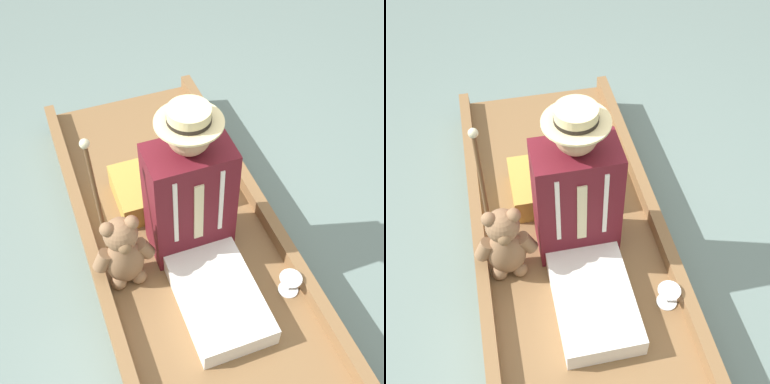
% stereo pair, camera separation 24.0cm
% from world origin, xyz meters
% --- Properties ---
extents(ground_plane, '(16.00, 16.00, 0.00)m').
position_xyz_m(ground_plane, '(0.00, 0.00, 0.00)').
color(ground_plane, slate).
extents(punt_boat, '(0.97, 2.51, 0.23)m').
position_xyz_m(punt_boat, '(0.00, 0.00, 0.08)').
color(punt_boat, brown).
rests_on(punt_boat, ground_plane).
extents(seat_cushion, '(0.51, 0.36, 0.15)m').
position_xyz_m(seat_cushion, '(0.00, -0.36, 0.22)').
color(seat_cushion, '#B7933D').
rests_on(seat_cushion, punt_boat).
extents(seated_person, '(0.39, 0.81, 0.87)m').
position_xyz_m(seated_person, '(-0.03, 0.08, 0.45)').
color(seated_person, white).
rests_on(seated_person, punt_boat).
extents(teddy_bear, '(0.30, 0.18, 0.43)m').
position_xyz_m(teddy_bear, '(0.33, 0.09, 0.34)').
color(teddy_bear, '#846042').
rests_on(teddy_bear, punt_boat).
extents(wine_glass, '(0.11, 0.11, 0.10)m').
position_xyz_m(wine_glass, '(-0.37, 0.42, 0.21)').
color(wine_glass, silver).
rests_on(wine_glass, punt_boat).
extents(walking_cane, '(0.04, 0.23, 0.75)m').
position_xyz_m(walking_cane, '(0.39, -0.03, 0.59)').
color(walking_cane, brown).
rests_on(walking_cane, punt_boat).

